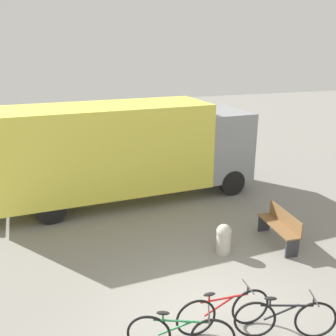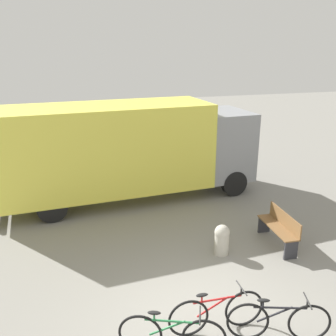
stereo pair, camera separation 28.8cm
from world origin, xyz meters
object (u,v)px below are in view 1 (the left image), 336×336
object	(u,v)px
park_bench	(280,226)
bollard_near_bench	(224,238)
bicycle_middle	(223,311)
delivery_truck	(125,148)
bicycle_near	(180,335)
bicycle_far	(285,319)

from	to	relation	value
park_bench	bollard_near_bench	world-z (taller)	park_bench
bollard_near_bench	bicycle_middle	bearing A→B (deg)	-116.56
delivery_truck	park_bench	xyz separation A→B (m)	(3.10, -4.20, -1.25)
bicycle_near	bicycle_far	world-z (taller)	same
delivery_truck	bollard_near_bench	bearing A→B (deg)	-73.43
bicycle_near	bicycle_middle	size ratio (longest dim) A/B	0.93
park_bench	bicycle_near	size ratio (longest dim) A/B	0.91
park_bench	bicycle_far	xyz separation A→B (m)	(-1.87, -2.88, -0.10)
park_bench	bicycle_middle	bearing A→B (deg)	134.53
bicycle_near	bicycle_far	bearing A→B (deg)	15.70
park_bench	bicycle_near	xyz separation A→B (m)	(-3.72, -2.66, -0.10)
bicycle_middle	bollard_near_bench	size ratio (longest dim) A/B	2.31
delivery_truck	bicycle_far	bearing A→B (deg)	-83.14
park_bench	bollard_near_bench	distance (m)	1.61
bicycle_far	delivery_truck	bearing A→B (deg)	118.72
bicycle_far	park_bench	bearing A→B (deg)	75.89
delivery_truck	bicycle_middle	xyz separation A→B (m)	(0.31, -6.57, -1.35)
park_bench	bicycle_middle	xyz separation A→B (m)	(-2.79, -2.37, -0.10)
bicycle_near	bollard_near_bench	world-z (taller)	bicycle_near
bicycle_middle	delivery_truck	bearing A→B (deg)	95.34
bicycle_middle	bicycle_far	world-z (taller)	same
bicycle_near	park_bench	bearing A→B (deg)	57.99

